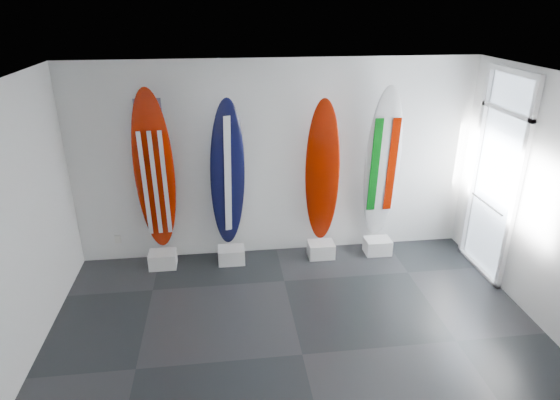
{
  "coord_description": "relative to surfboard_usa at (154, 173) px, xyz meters",
  "views": [
    {
      "loc": [
        -0.79,
        -4.21,
        3.73
      ],
      "look_at": [
        -0.08,
        1.4,
        1.33
      ],
      "focal_mm": 30.35,
      "sensor_mm": 36.0,
      "label": 1
    }
  ],
  "objects": [
    {
      "name": "floor",
      "position": [
        1.76,
        -2.28,
        -1.47
      ],
      "size": [
        6.0,
        6.0,
        0.0
      ],
      "primitive_type": "plane",
      "color": "black",
      "rests_on": "ground"
    },
    {
      "name": "ceiling",
      "position": [
        1.76,
        -2.28,
        1.53
      ],
      "size": [
        6.0,
        6.0,
        0.0
      ],
      "primitive_type": "plane",
      "rotation": [
        3.14,
        0.0,
        0.0
      ],
      "color": "white",
      "rests_on": "wall_back"
    },
    {
      "name": "wall_back",
      "position": [
        1.76,
        0.22,
        0.03
      ],
      "size": [
        6.0,
        0.0,
        6.0
      ],
      "primitive_type": "plane",
      "rotation": [
        1.57,
        0.0,
        0.0
      ],
      "color": "white",
      "rests_on": "ground"
    },
    {
      "name": "display_block_usa",
      "position": [
        0.0,
        -0.1,
        -1.35
      ],
      "size": [
        0.4,
        0.3,
        0.24
      ],
      "primitive_type": "cube",
      "color": "white",
      "rests_on": "floor"
    },
    {
      "name": "surfboard_usa",
      "position": [
        0.0,
        0.0,
        0.0
      ],
      "size": [
        0.57,
        0.35,
        2.47
      ],
      "primitive_type": "ellipsoid",
      "rotation": [
        0.1,
        0.0,
        0.05
      ],
      "color": "#8E1301",
      "rests_on": "display_block_usa"
    },
    {
      "name": "display_block_navy",
      "position": [
        1.03,
        -0.1,
        -1.35
      ],
      "size": [
        0.4,
        0.3,
        0.24
      ],
      "primitive_type": "cube",
      "color": "white",
      "rests_on": "floor"
    },
    {
      "name": "surfboard_navy",
      "position": [
        1.03,
        0.0,
        -0.08
      ],
      "size": [
        0.58,
        0.41,
        2.3
      ],
      "primitive_type": "ellipsoid",
      "rotation": [
        0.09,
        0.0,
        0.27
      ],
      "color": "black",
      "rests_on": "display_block_navy"
    },
    {
      "name": "display_block_swiss",
      "position": [
        2.43,
        -0.1,
        -1.35
      ],
      "size": [
        0.4,
        0.3,
        0.24
      ],
      "primitive_type": "cube",
      "color": "white",
      "rests_on": "floor"
    },
    {
      "name": "surfboard_swiss",
      "position": [
        2.43,
        0.0,
        -0.11
      ],
      "size": [
        0.54,
        0.31,
        2.25
      ],
      "primitive_type": "ellipsoid",
      "rotation": [
        0.05,
        0.0,
        -0.23
      ],
      "color": "#8E1301",
      "rests_on": "display_block_swiss"
    },
    {
      "name": "display_block_italy",
      "position": [
        3.35,
        -0.1,
        -1.35
      ],
      "size": [
        0.4,
        0.3,
        0.24
      ],
      "primitive_type": "cube",
      "color": "white",
      "rests_on": "floor"
    },
    {
      "name": "surfboard_italy",
      "position": [
        3.35,
        0.0,
        -0.02
      ],
      "size": [
        0.55,
        0.26,
        2.42
      ],
      "primitive_type": "ellipsoid",
      "rotation": [
        0.07,
        0.0,
        -0.02
      ],
      "color": "silver",
      "rests_on": "display_block_italy"
    },
    {
      "name": "wall_outlet",
      "position": [
        -0.69,
        0.2,
        -1.12
      ],
      "size": [
        0.09,
        0.02,
        0.13
      ],
      "primitive_type": "cube",
      "color": "silver",
      "rests_on": "wall_back"
    },
    {
      "name": "glass_door",
      "position": [
        4.73,
        -0.73,
        -0.04
      ],
      "size": [
        0.12,
        1.16,
        2.85
      ],
      "primitive_type": null,
      "color": "white",
      "rests_on": "floor"
    }
  ]
}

